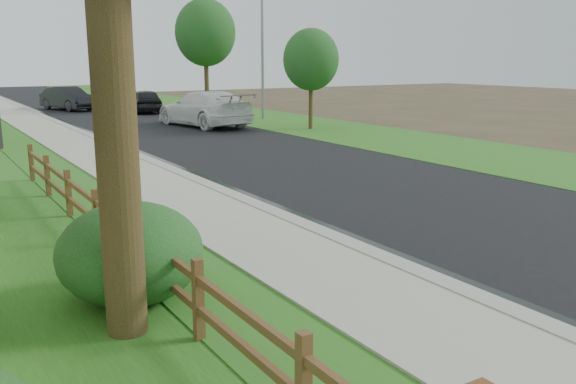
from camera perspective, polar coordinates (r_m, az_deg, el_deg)
ground at (r=8.22m, az=25.37°, el=-14.09°), size 120.00×120.00×0.00m
road at (r=40.51m, az=-15.92°, el=6.99°), size 8.00×90.00×0.02m
curb at (r=39.57m, az=-21.81°, el=6.53°), size 0.40×90.00×0.12m
wet_gutter at (r=39.64m, az=-21.30°, el=6.52°), size 0.50×90.00×0.00m
sidewalk at (r=39.37m, az=-23.67°, el=6.34°), size 2.20×90.00×0.10m
verge_far at (r=42.89m, az=-6.96°, el=7.66°), size 6.00×90.00×0.04m
ranch_fence at (r=10.99m, az=-15.90°, el=-3.31°), size 0.12×16.92×1.10m
white_suv at (r=32.37m, az=-7.85°, el=7.75°), size 3.47×6.65×1.84m
dark_car_mid at (r=41.42m, az=-13.18°, el=8.31°), size 2.70×4.74×1.52m
dark_car_far at (r=44.80m, az=-19.90°, el=8.24°), size 3.13×5.12×1.59m
streetlight at (r=35.71m, az=-2.62°, el=13.97°), size 1.83×0.43×7.92m
boulder at (r=9.36m, az=-14.60°, el=-7.31°), size 1.48×1.30×0.83m
shrub_b at (r=9.17m, az=-14.53°, el=-5.55°), size 2.62×2.62×1.48m
tree_near_right at (r=30.59m, az=2.17°, el=12.27°), size 2.76×2.76×4.96m
tree_mid_right at (r=43.16m, az=-7.75°, el=14.54°), size 4.13×4.13×7.48m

